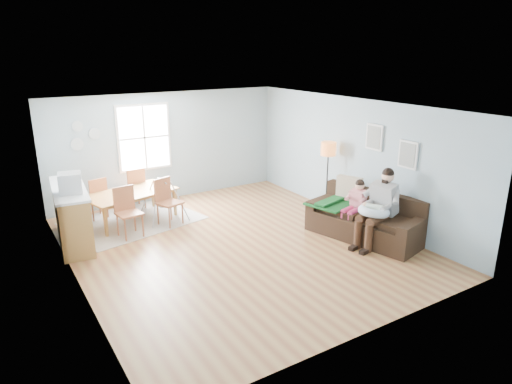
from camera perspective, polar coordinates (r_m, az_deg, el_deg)
room at (r=8.42m, az=-2.58°, el=8.68°), size 8.40×9.40×3.90m
window at (r=11.45m, az=-13.82°, el=6.64°), size 1.32×0.08×1.62m
pictures at (r=9.56m, az=16.47°, el=5.58°), size 0.05×1.34×0.74m
wall_plates at (r=11.08m, az=-20.81°, el=6.60°), size 0.67×0.02×0.66m
sofa at (r=9.60m, az=13.61°, el=-3.64°), size 1.50×2.46×0.93m
green_throw at (r=9.82m, az=9.64°, el=-1.29°), size 1.22×1.07×0.04m
beige_pillow at (r=9.92m, az=11.57°, el=0.35°), size 0.34×0.57×0.55m
father at (r=9.17m, az=15.10°, el=-1.59°), size 1.12×0.62×1.51m
nursing_pillow at (r=9.05m, az=14.51°, el=-2.35°), size 0.74×0.72×0.25m
infant at (r=9.04m, az=14.33°, el=-1.84°), size 0.28×0.39×0.15m
toddler at (r=9.48m, az=12.41°, el=-0.85°), size 0.64×0.42×0.95m
floor_lamp at (r=10.54m, az=9.02°, el=4.61°), size 0.34×0.34×1.68m
storage_cube at (r=9.22m, az=17.36°, el=-5.55°), size 0.46×0.43×0.45m
rug at (r=10.64m, az=-15.07°, el=-3.49°), size 3.09×2.59×0.01m
dining_table at (r=10.53m, az=-15.21°, el=-1.79°), size 2.14×1.52×0.68m
chair_sw at (r=9.68m, az=-15.84°, el=-1.93°), size 0.52×0.52×1.04m
chair_se at (r=10.14m, az=-11.13°, el=-0.74°), size 0.59×0.59×1.03m
chair_nw at (r=10.84m, az=-19.28°, el=-0.44°), size 0.53×0.53×0.97m
chair_ne at (r=11.23m, az=-14.89°, el=0.76°), size 0.50×0.50×1.02m
counter at (r=9.71m, az=-22.03°, el=-2.65°), size 0.80×2.09×1.14m
monitor at (r=9.12m, az=-22.25°, el=1.06°), size 0.47×0.45×0.38m
baby_swing at (r=10.48m, az=-11.51°, el=-1.22°), size 0.90×0.91×0.91m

